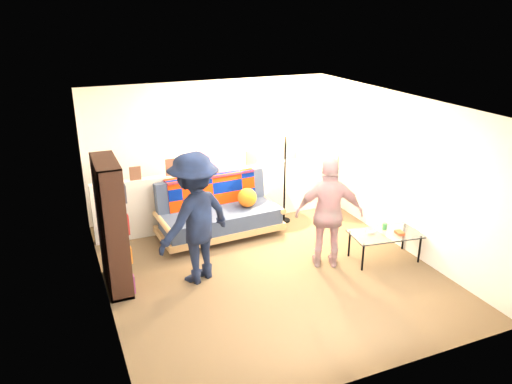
{
  "coord_description": "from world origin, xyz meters",
  "views": [
    {
      "loc": [
        -2.67,
        -5.89,
        3.61
      ],
      "look_at": [
        0.0,
        0.4,
        1.05
      ],
      "focal_mm": 35.0,
      "sensor_mm": 36.0,
      "label": 1
    }
  ],
  "objects_px": {
    "person_left": "(195,218)",
    "floor_lamp": "(284,158)",
    "bookshelf": "(112,230)",
    "coffee_table": "(386,235)",
    "person_right": "(329,214)",
    "futon_sofa": "(219,212)"
  },
  "relations": [
    {
      "from": "floor_lamp",
      "to": "person_right",
      "type": "bearing_deg",
      "value": -94.07
    },
    {
      "from": "floor_lamp",
      "to": "person_left",
      "type": "height_order",
      "value": "person_left"
    },
    {
      "from": "bookshelf",
      "to": "floor_lamp",
      "type": "bearing_deg",
      "value": 19.6
    },
    {
      "from": "futon_sofa",
      "to": "person_left",
      "type": "distance_m",
      "value": 1.54
    },
    {
      "from": "bookshelf",
      "to": "floor_lamp",
      "type": "xyz_separation_m",
      "value": [
        3.06,
        1.09,
        0.32
      ]
    },
    {
      "from": "futon_sofa",
      "to": "person_right",
      "type": "height_order",
      "value": "person_right"
    },
    {
      "from": "coffee_table",
      "to": "person_right",
      "type": "height_order",
      "value": "person_right"
    },
    {
      "from": "futon_sofa",
      "to": "coffee_table",
      "type": "relative_size",
      "value": 1.89
    },
    {
      "from": "coffee_table",
      "to": "person_right",
      "type": "distance_m",
      "value": 1.0
    },
    {
      "from": "futon_sofa",
      "to": "coffee_table",
      "type": "height_order",
      "value": "futon_sofa"
    },
    {
      "from": "coffee_table",
      "to": "bookshelf",
      "type": "bearing_deg",
      "value": 168.03
    },
    {
      "from": "person_left",
      "to": "floor_lamp",
      "type": "bearing_deg",
      "value": -172.68
    },
    {
      "from": "person_left",
      "to": "coffee_table",
      "type": "bearing_deg",
      "value": 141.96
    },
    {
      "from": "coffee_table",
      "to": "floor_lamp",
      "type": "xyz_separation_m",
      "value": [
        -0.77,
        1.9,
        0.75
      ]
    },
    {
      "from": "floor_lamp",
      "to": "person_left",
      "type": "xyz_separation_m",
      "value": [
        -1.99,
        -1.34,
        -0.24
      ]
    },
    {
      "from": "bookshelf",
      "to": "futon_sofa",
      "type": "bearing_deg",
      "value": 28.38
    },
    {
      "from": "bookshelf",
      "to": "coffee_table",
      "type": "height_order",
      "value": "bookshelf"
    },
    {
      "from": "floor_lamp",
      "to": "person_right",
      "type": "relative_size",
      "value": 0.99
    },
    {
      "from": "person_left",
      "to": "bookshelf",
      "type": "bearing_deg",
      "value": -39.83
    },
    {
      "from": "coffee_table",
      "to": "person_left",
      "type": "height_order",
      "value": "person_left"
    },
    {
      "from": "coffee_table",
      "to": "person_right",
      "type": "bearing_deg",
      "value": 168.29
    },
    {
      "from": "person_left",
      "to": "person_right",
      "type": "relative_size",
      "value": 1.12
    }
  ]
}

